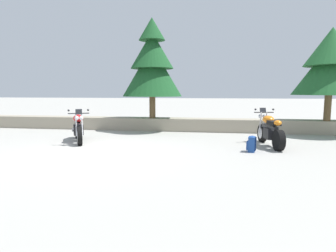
{
  "coord_description": "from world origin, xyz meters",
  "views": [
    {
      "loc": [
        3.27,
        -7.52,
        1.75
      ],
      "look_at": [
        1.9,
        1.2,
        0.65
      ],
      "focal_mm": 30.17,
      "sensor_mm": 36.0,
      "label": 1
    }
  ],
  "objects_px": {
    "motorcycle_red_near_left": "(78,128)",
    "pine_tree_mid_left": "(331,63)",
    "rider_backpack": "(251,144)",
    "pine_tree_far_left": "(152,64)",
    "motorcycle_orange_centre": "(270,131)"
  },
  "relations": [
    {
      "from": "pine_tree_far_left",
      "to": "pine_tree_mid_left",
      "type": "bearing_deg",
      "value": -0.91
    },
    {
      "from": "motorcycle_red_near_left",
      "to": "pine_tree_far_left",
      "type": "relative_size",
      "value": 0.44
    },
    {
      "from": "pine_tree_far_left",
      "to": "pine_tree_mid_left",
      "type": "height_order",
      "value": "pine_tree_far_left"
    },
    {
      "from": "motorcycle_red_near_left",
      "to": "pine_tree_mid_left",
      "type": "xyz_separation_m",
      "value": [
        9.1,
        3.03,
        2.36
      ]
    },
    {
      "from": "motorcycle_red_near_left",
      "to": "rider_backpack",
      "type": "bearing_deg",
      "value": -7.76
    },
    {
      "from": "motorcycle_red_near_left",
      "to": "motorcycle_orange_centre",
      "type": "xyz_separation_m",
      "value": [
        6.39,
        0.23,
        0.0
      ]
    },
    {
      "from": "motorcycle_red_near_left",
      "to": "pine_tree_mid_left",
      "type": "distance_m",
      "value": 9.88
    },
    {
      "from": "pine_tree_far_left",
      "to": "motorcycle_orange_centre",
      "type": "bearing_deg",
      "value": -33.21
    },
    {
      "from": "motorcycle_orange_centre",
      "to": "pine_tree_far_left",
      "type": "bearing_deg",
      "value": 146.79
    },
    {
      "from": "motorcycle_red_near_left",
      "to": "pine_tree_mid_left",
      "type": "height_order",
      "value": "pine_tree_mid_left"
    },
    {
      "from": "motorcycle_red_near_left",
      "to": "pine_tree_mid_left",
      "type": "bearing_deg",
      "value": 18.4
    },
    {
      "from": "rider_backpack",
      "to": "pine_tree_far_left",
      "type": "distance_m",
      "value": 6.05
    },
    {
      "from": "rider_backpack",
      "to": "pine_tree_mid_left",
      "type": "distance_m",
      "value": 5.73
    },
    {
      "from": "pine_tree_far_left",
      "to": "pine_tree_mid_left",
      "type": "distance_m",
      "value": 7.16
    },
    {
      "from": "motorcycle_orange_centre",
      "to": "pine_tree_far_left",
      "type": "distance_m",
      "value": 5.84
    }
  ]
}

